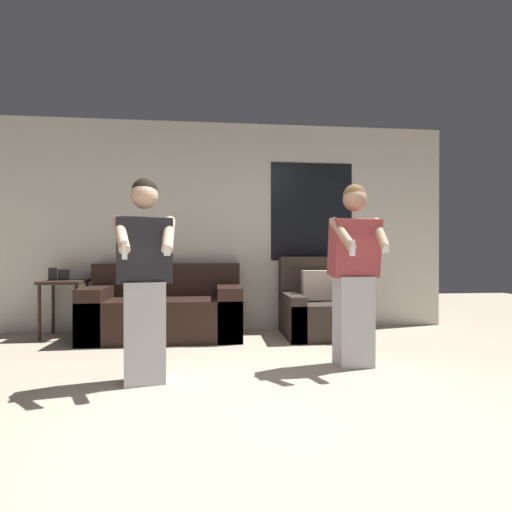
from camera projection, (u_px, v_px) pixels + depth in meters
The scene contains 7 objects.
ground_plane at pixel (255, 425), 2.31m from camera, with size 14.00×14.00×0.00m, color tan.
wall_back at pixel (233, 226), 5.25m from camera, with size 5.74×0.07×2.70m.
couch at pixel (165, 311), 4.71m from camera, with size 1.79×0.85×0.87m.
armchair at pixel (317, 310), 4.85m from camera, with size 0.82×0.87×0.95m.
side_table at pixel (64, 289), 4.75m from camera, with size 0.48×0.47×0.82m.
person_left at pixel (145, 280), 3.06m from camera, with size 0.48×0.54×1.57m.
person_right at pixel (354, 274), 3.51m from camera, with size 0.47×0.49×1.60m.
Camera 1 is at (-0.23, -2.29, 1.00)m, focal length 28.00 mm.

